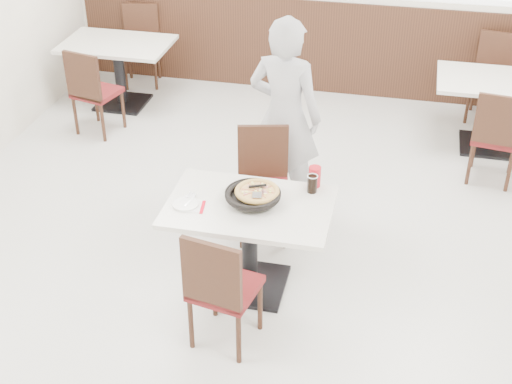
% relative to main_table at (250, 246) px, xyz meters
% --- Properties ---
extents(floor, '(7.00, 7.00, 0.00)m').
position_rel_main_table_xyz_m(floor, '(-0.00, 0.28, -0.38)').
color(floor, '#B9B9B4').
rests_on(floor, ground).
extents(wainscot_back, '(5.90, 0.03, 1.10)m').
position_rel_main_table_xyz_m(wainscot_back, '(-0.00, 3.76, 0.18)').
color(wainscot_back, black).
rests_on(wainscot_back, floor).
extents(main_table, '(1.20, 0.80, 0.75)m').
position_rel_main_table_xyz_m(main_table, '(0.00, 0.00, 0.00)').
color(main_table, silver).
rests_on(main_table, floor).
extents(chair_near, '(0.49, 0.49, 0.95)m').
position_rel_main_table_xyz_m(chair_near, '(-0.03, -0.59, 0.10)').
color(chair_near, black).
rests_on(chair_near, floor).
extents(chair_far, '(0.51, 0.51, 0.95)m').
position_rel_main_table_xyz_m(chair_far, '(-0.04, 0.68, 0.10)').
color(chair_far, black).
rests_on(chair_far, floor).
extents(trivet, '(0.12, 0.12, 0.04)m').
position_rel_main_table_xyz_m(trivet, '(0.06, 0.07, 0.39)').
color(trivet, black).
rests_on(trivet, main_table).
extents(pizza_pan, '(0.34, 0.34, 0.01)m').
position_rel_main_table_xyz_m(pizza_pan, '(0.02, 0.04, 0.42)').
color(pizza_pan, black).
rests_on(pizza_pan, trivet).
extents(pizza, '(0.29, 0.29, 0.02)m').
position_rel_main_table_xyz_m(pizza, '(0.04, 0.07, 0.44)').
color(pizza, tan).
rests_on(pizza, pizza_pan).
extents(pizza_server, '(0.08, 0.09, 0.00)m').
position_rel_main_table_xyz_m(pizza_server, '(0.06, -0.00, 0.47)').
color(pizza_server, silver).
rests_on(pizza_server, pizza).
extents(napkin, '(0.19, 0.19, 0.00)m').
position_rel_main_table_xyz_m(napkin, '(-0.40, -0.11, 0.38)').
color(napkin, white).
rests_on(napkin, main_table).
extents(side_plate, '(0.19, 0.19, 0.01)m').
position_rel_main_table_xyz_m(side_plate, '(-0.45, -0.10, 0.38)').
color(side_plate, white).
rests_on(side_plate, napkin).
extents(fork, '(0.05, 0.15, 0.00)m').
position_rel_main_table_xyz_m(fork, '(-0.43, -0.07, 0.39)').
color(fork, silver).
rests_on(fork, side_plate).
extents(cola_glass, '(0.07, 0.07, 0.13)m').
position_rel_main_table_xyz_m(cola_glass, '(0.41, 0.28, 0.44)').
color(cola_glass, black).
rests_on(cola_glass, main_table).
extents(red_cup, '(0.09, 0.09, 0.16)m').
position_rel_main_table_xyz_m(red_cup, '(0.42, 0.36, 0.45)').
color(red_cup, '#B6141F').
rests_on(red_cup, main_table).
extents(diner_person, '(0.71, 0.53, 1.77)m').
position_rel_main_table_xyz_m(diner_person, '(0.03, 1.20, 0.51)').
color(diner_person, silver).
rests_on(diner_person, floor).
extents(bg_table_left, '(1.25, 0.87, 0.75)m').
position_rel_main_table_xyz_m(bg_table_left, '(-2.21, 2.89, 0.00)').
color(bg_table_left, silver).
rests_on(bg_table_left, floor).
extents(bg_chair_left_near, '(0.51, 0.51, 0.95)m').
position_rel_main_table_xyz_m(bg_chair_left_near, '(-2.18, 2.20, 0.10)').
color(bg_chair_left_near, black).
rests_on(bg_chair_left_near, floor).
extents(bg_chair_left_far, '(0.50, 0.50, 0.95)m').
position_rel_main_table_xyz_m(bg_chair_left_far, '(-2.17, 3.50, 0.10)').
color(bg_chair_left_far, black).
rests_on(bg_chair_left_far, floor).
extents(bg_table_right, '(1.28, 0.93, 0.75)m').
position_rel_main_table_xyz_m(bg_table_right, '(1.90, 2.75, 0.00)').
color(bg_table_right, silver).
rests_on(bg_table_right, floor).
extents(bg_chair_right_near, '(0.48, 0.48, 0.95)m').
position_rel_main_table_xyz_m(bg_chair_right_near, '(1.88, 2.08, 0.10)').
color(bg_chair_right_near, black).
rests_on(bg_chair_right_near, floor).
extents(bg_chair_right_far, '(0.50, 0.50, 0.95)m').
position_rel_main_table_xyz_m(bg_chair_right_far, '(1.90, 3.40, 0.10)').
color(bg_chair_right_far, black).
rests_on(bg_chair_right_far, floor).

